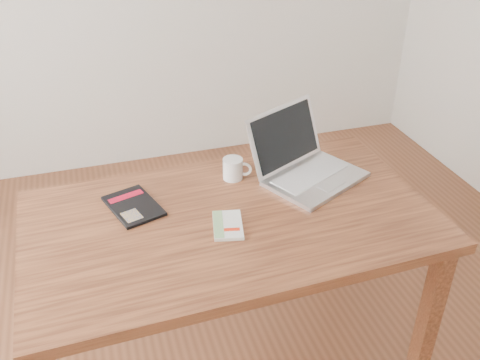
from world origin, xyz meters
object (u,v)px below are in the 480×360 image
object	(u,v)px
desk	(231,237)
black_guidebook	(133,206)
coffee_mug	(234,168)
laptop	(304,163)
white_guidebook	(228,225)

from	to	relation	value
desk	black_guidebook	world-z (taller)	black_guidebook
coffee_mug	black_guidebook	bearing A→B (deg)	-145.22
black_guidebook	coffee_mug	bearing A→B (deg)	-5.11
desk	laptop	size ratio (longest dim) A/B	3.03
desk	coffee_mug	bearing A→B (deg)	69.76
white_guidebook	black_guidebook	bearing A→B (deg)	156.05
white_guidebook	laptop	size ratio (longest dim) A/B	0.37
coffee_mug	white_guidebook	bearing A→B (deg)	-87.86
desk	black_guidebook	distance (m)	0.36
white_guidebook	coffee_mug	size ratio (longest dim) A/B	1.62
white_guidebook	laptop	world-z (taller)	laptop
white_guidebook	black_guidebook	distance (m)	0.35
black_guidebook	laptop	xyz separation A→B (m)	(0.65, 0.03, 0.05)
laptop	coffee_mug	xyz separation A→B (m)	(-0.26, 0.06, -0.01)
desk	coffee_mug	size ratio (longest dim) A/B	13.20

